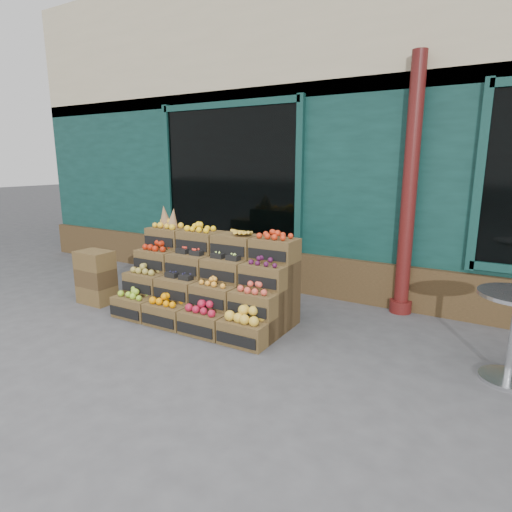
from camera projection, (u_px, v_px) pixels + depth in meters
The scene contains 5 objects.
ground at pixel (238, 349), 4.52m from camera, with size 60.00×60.00×0.00m, color #434345.
shop_facade at pixel (383, 136), 8.26m from camera, with size 12.00×6.24×4.80m.
crate_display at pixel (208, 285), 5.35m from camera, with size 2.19×1.09×1.36m.
spare_crates at pixel (96, 277), 5.92m from camera, with size 0.49×0.34×0.73m.
shopkeeper at pixel (226, 212), 7.58m from camera, with size 0.77×0.51×2.11m, color #185626.
Camera 1 is at (2.34, -3.49, 1.95)m, focal length 30.00 mm.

